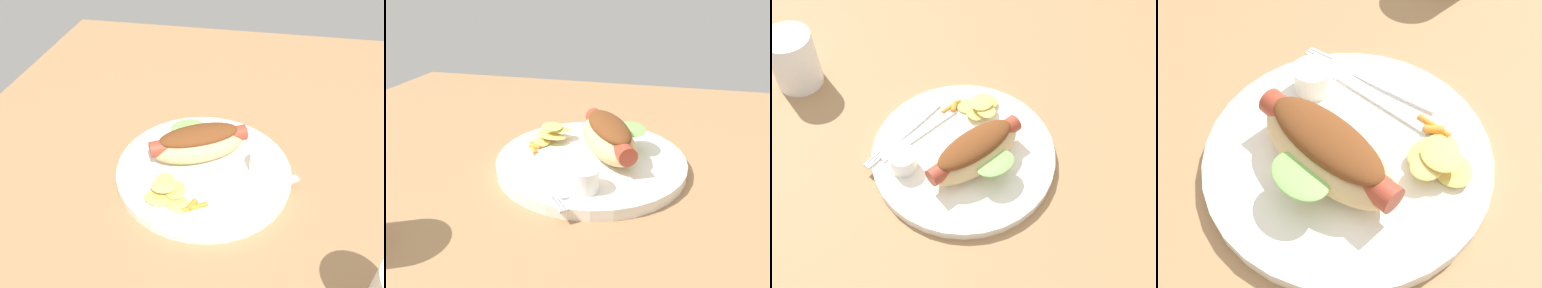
% 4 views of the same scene
% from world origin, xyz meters
% --- Properties ---
extents(ground_plane, '(1.20, 0.90, 0.02)m').
position_xyz_m(ground_plane, '(0.00, 0.00, -0.01)').
color(ground_plane, '#9E754C').
extents(plate, '(0.28, 0.28, 0.02)m').
position_xyz_m(plate, '(-0.01, -0.02, 0.01)').
color(plate, white).
rests_on(plate, ground_plane).
extents(hot_dog, '(0.13, 0.17, 0.06)m').
position_xyz_m(hot_dog, '(0.01, -0.01, 0.05)').
color(hot_dog, '#DBB77A').
rests_on(hot_dog, plate).
extents(sauce_ramekin, '(0.04, 0.04, 0.03)m').
position_xyz_m(sauce_ramekin, '(-0.00, -0.12, 0.03)').
color(sauce_ramekin, white).
rests_on(sauce_ramekin, plate).
extents(fork, '(0.11, 0.13, 0.00)m').
position_xyz_m(fork, '(-0.06, -0.11, 0.02)').
color(fork, silver).
rests_on(fork, plate).
extents(knife, '(0.09, 0.13, 0.00)m').
position_xyz_m(knife, '(-0.06, -0.09, 0.02)').
color(knife, silver).
rests_on(knife, plate).
extents(chips_pile, '(0.07, 0.07, 0.03)m').
position_xyz_m(chips_pile, '(-0.09, 0.02, 0.03)').
color(chips_pile, '#E2C962').
rests_on(chips_pile, plate).
extents(carrot_garnish, '(0.03, 0.04, 0.01)m').
position_xyz_m(carrot_garnish, '(-0.10, -0.02, 0.02)').
color(carrot_garnish, orange).
rests_on(carrot_garnish, plate).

